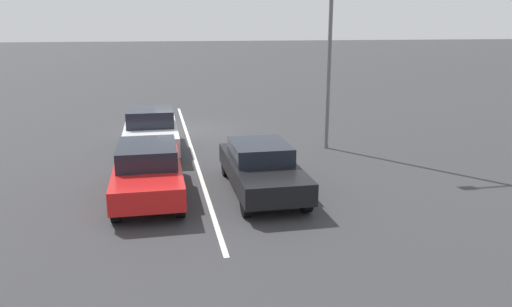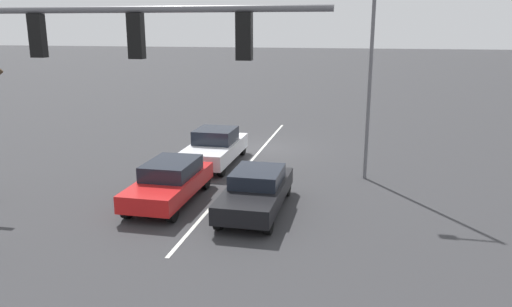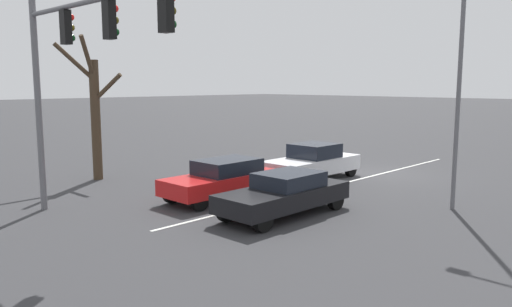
{
  "view_description": "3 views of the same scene",
  "coord_description": "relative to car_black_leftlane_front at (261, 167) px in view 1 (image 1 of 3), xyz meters",
  "views": [
    {
      "loc": [
        1.23,
        21.41,
        4.5
      ],
      "look_at": [
        -1.39,
        8.49,
        1.07
      ],
      "focal_mm": 35.0,
      "sensor_mm": 36.0,
      "label": 1
    },
    {
      "loc": [
        -4.78,
        23.5,
        5.82
      ],
      "look_at": [
        -1.31,
        7.59,
        1.67
      ],
      "focal_mm": 35.0,
      "sensor_mm": 36.0,
      "label": 2
    },
    {
      "loc": [
        -11.4,
        19.99,
        4.07
      ],
      "look_at": [
        0.47,
        7.74,
        1.66
      ],
      "focal_mm": 35.0,
      "sensor_mm": 36.0,
      "label": 3
    }
  ],
  "objects": [
    {
      "name": "street_lamp_left_shoulder",
      "position": [
        -3.29,
        -4.39,
        4.52
      ],
      "size": [
        1.62,
        0.24,
        9.25
      ],
      "color": "slate",
      "rests_on": "ground_plane"
    },
    {
      "name": "car_black_leftlane_front",
      "position": [
        0.0,
        0.0,
        0.0
      ],
      "size": [
        1.74,
        4.59,
        1.33
      ],
      "color": "black",
      "rests_on": "ground_plane"
    },
    {
      "name": "car_red_midlane_front",
      "position": [
        3.06,
        -0.21,
        0.03
      ],
      "size": [
        1.75,
        4.43,
        1.39
      ],
      "color": "red",
      "rests_on": "ground_plane"
    },
    {
      "name": "ground_plane",
      "position": [
        1.53,
        -8.52,
        -0.7
      ],
      "size": [
        240.0,
        240.0,
        0.0
      ],
      "primitive_type": "plane",
      "color": "#333335"
    },
    {
      "name": "lane_stripe_left_divider",
      "position": [
        1.53,
        -5.31,
        -0.69
      ],
      "size": [
        0.12,
        18.43,
        0.01
      ],
      "primitive_type": "cube",
      "color": "silver",
      "rests_on": "ground_plane"
    },
    {
      "name": "car_silver_midlane_second",
      "position": [
        2.98,
        -5.24,
        0.05
      ],
      "size": [
        1.87,
        4.63,
        1.52
      ],
      "color": "silver",
      "rests_on": "ground_plane"
    }
  ]
}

